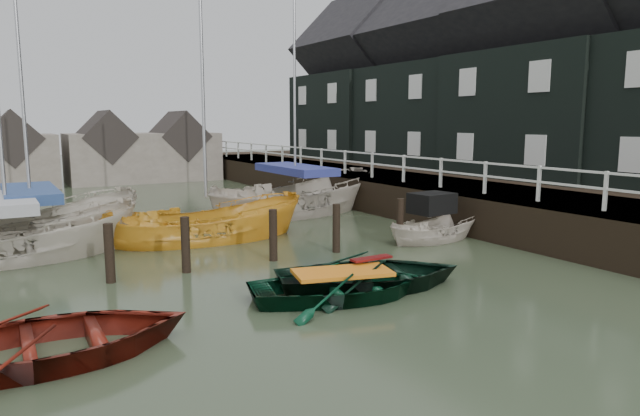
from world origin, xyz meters
TOP-DOWN VIEW (x-y plane):
  - ground at (0.00, 0.00)m, footprint 120.00×120.00m
  - pier at (9.48, 10.00)m, footprint 3.04×32.00m
  - land_strip at (15.00, 10.00)m, footprint 14.00×38.00m
  - quay_houses at (14.99, 8.66)m, footprint 6.52×28.14m
  - mooring_pilings at (-1.11, 3.00)m, footprint 13.72×0.22m
  - far_sheds at (0.83, 26.00)m, footprint 14.00×4.08m
  - rowboat_red at (-4.68, -1.11)m, footprint 4.45×3.20m
  - rowboat_green at (1.02, -0.73)m, footprint 4.51×3.70m
  - rowboat_dkgreen at (2.00, -0.41)m, footprint 4.96×4.16m
  - motorboat at (6.80, 2.87)m, footprint 3.75×1.69m
  - sailboat_a at (-4.94, 6.67)m, footprint 6.93×2.84m
  - sailboat_b at (-4.27, 8.07)m, footprint 7.60×5.22m
  - sailboat_c at (0.58, 6.55)m, footprint 6.56×2.88m
  - sailboat_d at (5.43, 9.72)m, footprint 8.37×4.35m

SIDE VIEW (x-z plane):
  - ground at x=0.00m, z-range 0.00..0.00m
  - land_strip at x=15.00m, z-range -0.75..0.75m
  - rowboat_red at x=-4.68m, z-range -0.46..0.46m
  - rowboat_green at x=1.02m, z-range -0.41..0.41m
  - rowboat_dkgreen at x=2.00m, z-range -0.44..0.44m
  - sailboat_c at x=0.58m, z-range -5.55..5.58m
  - sailboat_d at x=5.43m, z-range -5.90..6.02m
  - sailboat_b at x=-4.27m, z-range -5.47..5.59m
  - sailboat_a at x=-4.94m, z-range -5.89..6.02m
  - motorboat at x=6.80m, z-range -0.97..1.22m
  - mooring_pilings at x=-1.11m, z-range -0.40..1.40m
  - pier at x=9.48m, z-range -0.64..2.06m
  - far_sheds at x=0.83m, z-range -0.34..4.06m
  - quay_houses at x=14.99m, z-range 0.68..10.68m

